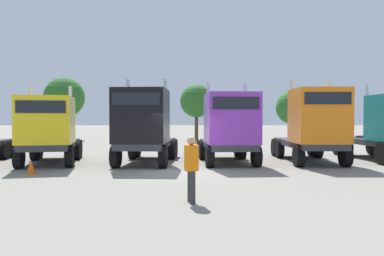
{
  "coord_description": "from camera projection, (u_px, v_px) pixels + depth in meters",
  "views": [
    {
      "loc": [
        -0.03,
        -16.12,
        2.32
      ],
      "look_at": [
        0.59,
        4.13,
        1.76
      ],
      "focal_mm": 35.4,
      "sensor_mm": 36.0,
      "label": 1
    }
  ],
  "objects": [
    {
      "name": "traffic_cone_mid",
      "position": [
        31.0,
        167.0,
        15.45
      ],
      "size": [
        0.36,
        0.36,
        0.59
      ],
      "primitive_type": "cone",
      "color": "#F2590C",
      "rests_on": "ground"
    },
    {
      "name": "oak_far_left",
      "position": [
        64.0,
        98.0,
        39.36
      ],
      "size": [
        4.18,
        4.18,
        6.51
      ],
      "color": "#4C3823",
      "rests_on": "ground"
    },
    {
      "name": "visitor_in_hivis",
      "position": [
        191.0,
        164.0,
        10.27
      ],
      "size": [
        0.47,
        0.47,
        1.81
      ],
      "rotation": [
        0.0,
        0.0,
        0.18
      ],
      "color": "#2F2F2F",
      "rests_on": "ground"
    },
    {
      "name": "semi_truck_orange",
      "position": [
        314.0,
        125.0,
        18.87
      ],
      "size": [
        2.76,
        6.38,
        4.32
      ],
      "rotation": [
        0.0,
        0.0,
        -1.61
      ],
      "color": "#333338",
      "rests_on": "ground"
    },
    {
      "name": "semi_truck_black",
      "position": [
        144.0,
        126.0,
        18.45
      ],
      "size": [
        3.04,
        6.3,
        4.27
      ],
      "rotation": [
        0.0,
        0.0,
        -1.66
      ],
      "color": "#333338",
      "rests_on": "ground"
    },
    {
      "name": "oak_far_centre",
      "position": [
        196.0,
        101.0,
        37.54
      ],
      "size": [
        3.25,
        3.25,
        5.61
      ],
      "color": "#4C3823",
      "rests_on": "ground"
    },
    {
      "name": "semi_truck_purple",
      "position": [
        229.0,
        127.0,
        18.66
      ],
      "size": [
        2.78,
        5.82,
        4.1
      ],
      "rotation": [
        0.0,
        0.0,
        -1.53
      ],
      "color": "#333338",
      "rests_on": "ground"
    },
    {
      "name": "ground",
      "position": [
        181.0,
        172.0,
        16.17
      ],
      "size": [
        200.0,
        200.0,
        0.0
      ],
      "primitive_type": "plane",
      "color": "gray"
    },
    {
      "name": "semi_truck_yellow",
      "position": [
        48.0,
        129.0,
        18.46
      ],
      "size": [
        3.44,
        6.06,
        3.92
      ],
      "rotation": [
        0.0,
        0.0,
        -1.4
      ],
      "color": "#333338",
      "rests_on": "ground"
    },
    {
      "name": "oak_far_right",
      "position": [
        292.0,
        108.0,
        38.31
      ],
      "size": [
        3.32,
        3.32,
        5.0
      ],
      "color": "#4C3823",
      "rests_on": "ground"
    }
  ]
}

